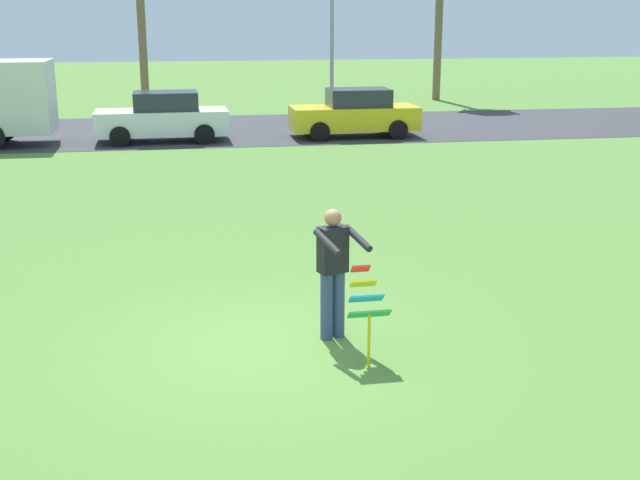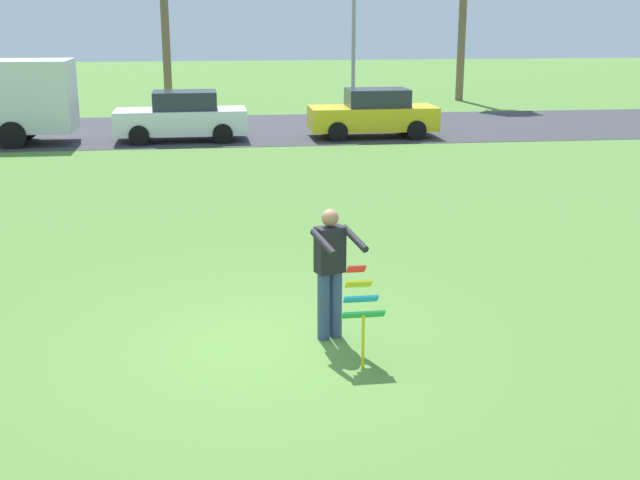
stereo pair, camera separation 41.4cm
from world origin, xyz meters
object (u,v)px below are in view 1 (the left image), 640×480
Objects in this scene: parked_car_white at (163,118)px; streetlight_pole at (331,12)px; kite_held at (366,302)px; person_kite_flyer at (334,269)px; parked_car_yellow at (355,114)px.

streetlight_pole is at bearing 47.24° from parked_car_white.
parked_car_white is 0.61× the size of streetlight_pole.
streetlight_pole reaches higher than parked_car_white.
kite_held is 25.91m from streetlight_pole.
kite_held is at bearing -72.11° from person_kite_flyer.
streetlight_pole is (6.81, 7.36, 3.22)m from parked_car_white.
person_kite_flyer is 0.85m from kite_held.
parked_car_white is (-2.45, 17.22, -0.18)m from person_kite_flyer.
parked_car_white is at bearing 98.55° from kite_held.
streetlight_pole is at bearing 86.07° from parked_car_yellow.
parked_car_white is (-2.71, 18.01, 0.00)m from kite_held.
person_kite_flyer reaches higher than kite_held.
parked_car_white is 6.31m from parked_car_yellow.
streetlight_pole is (4.36, 24.58, 3.05)m from person_kite_flyer.
person_kite_flyer reaches higher than parked_car_yellow.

